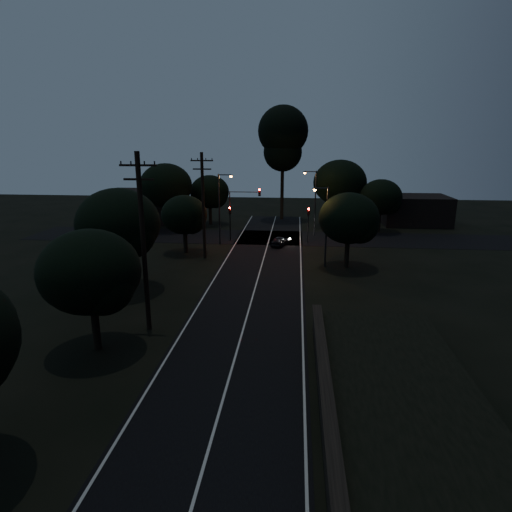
{
  "coord_description": "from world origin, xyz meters",
  "views": [
    {
      "loc": [
        3.15,
        -9.37,
        11.59
      ],
      "look_at": [
        0.0,
        24.0,
        2.5
      ],
      "focal_mm": 30.0,
      "sensor_mm": 36.0,
      "label": 1
    }
  ],
  "objects_px": {
    "streetlight_a": "(221,204)",
    "car": "(280,241)",
    "signal_right": "(308,218)",
    "signal_left": "(230,217)",
    "streetlight_b": "(314,198)",
    "streetlight_c": "(325,221)",
    "utility_pole_mid": "(143,241)",
    "tall_pine": "(283,138)",
    "signal_mast": "(244,205)",
    "utility_pole_far": "(203,204)"
  },
  "relations": [
    {
      "from": "signal_right",
      "to": "streetlight_c",
      "type": "relative_size",
      "value": 0.55
    },
    {
      "from": "signal_mast",
      "to": "streetlight_b",
      "type": "distance_m",
      "value": 9.15
    },
    {
      "from": "tall_pine",
      "to": "streetlight_b",
      "type": "relative_size",
      "value": 2.07
    },
    {
      "from": "signal_left",
      "to": "signal_right",
      "type": "height_order",
      "value": "same"
    },
    {
      "from": "signal_left",
      "to": "streetlight_a",
      "type": "relative_size",
      "value": 0.51
    },
    {
      "from": "signal_left",
      "to": "streetlight_b",
      "type": "height_order",
      "value": "streetlight_b"
    },
    {
      "from": "signal_mast",
      "to": "car",
      "type": "height_order",
      "value": "signal_mast"
    },
    {
      "from": "utility_pole_mid",
      "to": "signal_left",
      "type": "height_order",
      "value": "utility_pole_mid"
    },
    {
      "from": "utility_pole_mid",
      "to": "signal_right",
      "type": "relative_size",
      "value": 2.68
    },
    {
      "from": "utility_pole_mid",
      "to": "car",
      "type": "height_order",
      "value": "utility_pole_mid"
    },
    {
      "from": "utility_pole_mid",
      "to": "streetlight_a",
      "type": "height_order",
      "value": "utility_pole_mid"
    },
    {
      "from": "utility_pole_far",
      "to": "signal_left",
      "type": "distance_m",
      "value": 8.53
    },
    {
      "from": "signal_left",
      "to": "signal_mast",
      "type": "height_order",
      "value": "signal_mast"
    },
    {
      "from": "signal_left",
      "to": "streetlight_c",
      "type": "distance_m",
      "value": 14.52
    },
    {
      "from": "streetlight_a",
      "to": "car",
      "type": "xyz_separation_m",
      "value": [
        6.73,
        -0.14,
        -4.08
      ]
    },
    {
      "from": "tall_pine",
      "to": "streetlight_c",
      "type": "distance_m",
      "value": 26.57
    },
    {
      "from": "signal_left",
      "to": "signal_mast",
      "type": "bearing_deg",
      "value": 0.13
    },
    {
      "from": "utility_pole_far",
      "to": "car",
      "type": "xyz_separation_m",
      "value": [
        7.42,
        5.86,
        -4.93
      ]
    },
    {
      "from": "tall_pine",
      "to": "signal_left",
      "type": "relative_size",
      "value": 4.03
    },
    {
      "from": "signal_right",
      "to": "streetlight_b",
      "type": "bearing_deg",
      "value": 80.0
    },
    {
      "from": "utility_pole_mid",
      "to": "utility_pole_far",
      "type": "bearing_deg",
      "value": 90.0
    },
    {
      "from": "signal_right",
      "to": "utility_pole_far",
      "type": "bearing_deg",
      "value": -143.0
    },
    {
      "from": "tall_pine",
      "to": "signal_right",
      "type": "distance_m",
      "value": 17.91
    },
    {
      "from": "signal_mast",
      "to": "streetlight_a",
      "type": "relative_size",
      "value": 0.78
    },
    {
      "from": "car",
      "to": "streetlight_a",
      "type": "bearing_deg",
      "value": 18.44
    },
    {
      "from": "tall_pine",
      "to": "signal_mast",
      "type": "bearing_deg",
      "value": -104.62
    },
    {
      "from": "streetlight_a",
      "to": "streetlight_b",
      "type": "bearing_deg",
      "value": 29.48
    },
    {
      "from": "streetlight_a",
      "to": "streetlight_b",
      "type": "relative_size",
      "value": 1.0
    },
    {
      "from": "utility_pole_mid",
      "to": "signal_mast",
      "type": "xyz_separation_m",
      "value": [
        3.09,
        24.99,
        -1.4
      ]
    },
    {
      "from": "signal_left",
      "to": "signal_right",
      "type": "distance_m",
      "value": 9.2
    },
    {
      "from": "tall_pine",
      "to": "streetlight_a",
      "type": "relative_size",
      "value": 2.07
    },
    {
      "from": "utility_pole_far",
      "to": "signal_left",
      "type": "xyz_separation_m",
      "value": [
        1.4,
        7.99,
        -2.65
      ]
    },
    {
      "from": "tall_pine",
      "to": "signal_left",
      "type": "bearing_deg",
      "value": -110.46
    },
    {
      "from": "utility_pole_mid",
      "to": "signal_mast",
      "type": "distance_m",
      "value": 25.22
    },
    {
      "from": "signal_right",
      "to": "car",
      "type": "height_order",
      "value": "signal_right"
    },
    {
      "from": "streetlight_c",
      "to": "signal_right",
      "type": "bearing_deg",
      "value": 97.02
    },
    {
      "from": "streetlight_a",
      "to": "car",
      "type": "height_order",
      "value": "streetlight_a"
    },
    {
      "from": "utility_pole_mid",
      "to": "streetlight_a",
      "type": "xyz_separation_m",
      "value": [
        0.69,
        23.0,
        -1.1
      ]
    },
    {
      "from": "signal_mast",
      "to": "streetlight_a",
      "type": "bearing_deg",
      "value": -140.23
    },
    {
      "from": "streetlight_c",
      "to": "signal_left",
      "type": "bearing_deg",
      "value": 136.24
    },
    {
      "from": "streetlight_a",
      "to": "streetlight_c",
      "type": "relative_size",
      "value": 1.07
    },
    {
      "from": "utility_pole_far",
      "to": "streetlight_b",
      "type": "distance_m",
      "value": 16.51
    },
    {
      "from": "utility_pole_mid",
      "to": "streetlight_c",
      "type": "distance_m",
      "value": 19.15
    },
    {
      "from": "utility_pole_mid",
      "to": "streetlight_a",
      "type": "distance_m",
      "value": 23.04
    },
    {
      "from": "utility_pole_mid",
      "to": "streetlight_c",
      "type": "relative_size",
      "value": 1.47
    },
    {
      "from": "signal_right",
      "to": "streetlight_a",
      "type": "distance_m",
      "value": 10.26
    },
    {
      "from": "utility_pole_mid",
      "to": "car",
      "type": "xyz_separation_m",
      "value": [
        7.42,
        22.86,
        -5.19
      ]
    },
    {
      "from": "streetlight_b",
      "to": "streetlight_c",
      "type": "relative_size",
      "value": 1.07
    },
    {
      "from": "streetlight_a",
      "to": "car",
      "type": "bearing_deg",
      "value": -1.21
    },
    {
      "from": "signal_mast",
      "to": "streetlight_b",
      "type": "bearing_deg",
      "value": 25.99
    }
  ]
}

